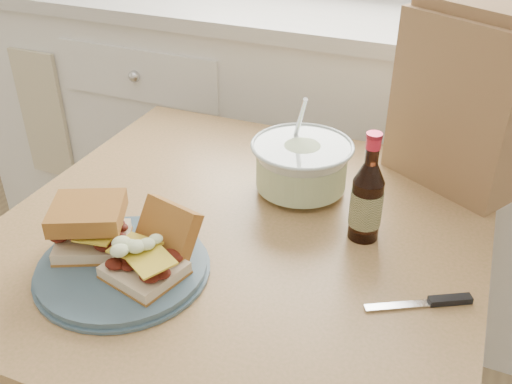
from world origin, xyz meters
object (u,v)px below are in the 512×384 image
at_px(dining_table, 241,272).
at_px(coleslaw_bowl, 301,168).
at_px(beer_bottle, 367,200).
at_px(plate, 123,268).
at_px(paper_bag, 470,101).

height_order(dining_table, coleslaw_bowl, coleslaw_bowl).
xyz_separation_m(dining_table, beer_bottle, (0.22, 0.06, 0.19)).
relative_size(plate, coleslaw_bowl, 1.37).
xyz_separation_m(beer_bottle, paper_bag, (0.13, 0.29, 0.10)).
relative_size(dining_table, paper_bag, 2.61).
bearing_deg(paper_bag, dining_table, -103.98).
relative_size(dining_table, beer_bottle, 4.38).
distance_m(dining_table, coleslaw_bowl, 0.24).
bearing_deg(plate, paper_bag, 49.99).
relative_size(beer_bottle, paper_bag, 0.60).
relative_size(coleslaw_bowl, paper_bag, 0.59).
bearing_deg(plate, coleslaw_bowl, 63.73).
xyz_separation_m(plate, paper_bag, (0.46, 0.55, 0.16)).
height_order(plate, coleslaw_bowl, coleslaw_bowl).
distance_m(plate, coleslaw_bowl, 0.41).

